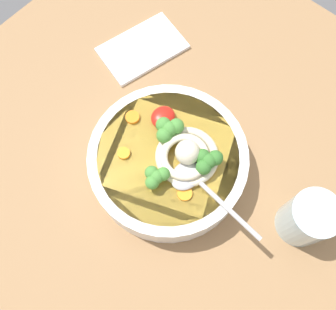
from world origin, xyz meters
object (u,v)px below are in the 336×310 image
object	(u,v)px
soup_bowl	(168,162)
folded_napkin	(142,48)
soup_spoon	(195,179)
noodle_pile	(187,156)
drinking_glass	(307,218)

from	to	relation	value
soup_bowl	folded_napkin	xyz separation A→B (cm)	(-16.15, -21.17, -3.18)
soup_bowl	soup_spoon	size ratio (longest dim) A/B	1.55
noodle_pile	folded_napkin	world-z (taller)	noodle_pile
soup_spoon	drinking_glass	bearing A→B (deg)	27.25
drinking_glass	folded_napkin	size ratio (longest dim) A/B	0.58
soup_bowl	soup_spoon	xyz separation A→B (cm)	(0.42, 6.10, 4.15)
soup_bowl	noodle_pile	size ratio (longest dim) A/B	2.35
soup_spoon	drinking_glass	size ratio (longest dim) A/B	1.78
soup_bowl	noodle_pile	distance (cm)	5.77
noodle_pile	folded_napkin	bearing A→B (deg)	-121.39
soup_bowl	folded_napkin	size ratio (longest dim) A/B	1.61
soup_bowl	drinking_glass	bearing A→B (deg)	106.81
soup_bowl	noodle_pile	xyz separation A→B (cm)	(-1.49, 2.84, 4.79)
soup_bowl	folded_napkin	distance (cm)	26.82
drinking_glass	folded_napkin	bearing A→B (deg)	-101.39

